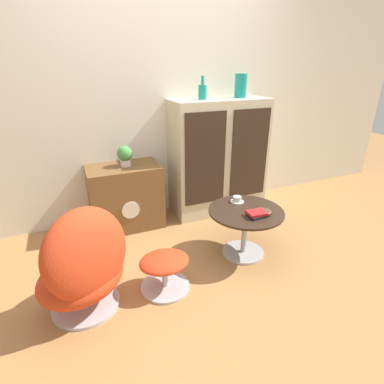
{
  "coord_description": "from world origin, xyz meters",
  "views": [
    {
      "loc": [
        -0.93,
        -1.68,
        1.55
      ],
      "look_at": [
        -0.01,
        0.46,
        0.55
      ],
      "focal_mm": 28.0,
      "sensor_mm": 36.0,
      "label": 1
    }
  ],
  "objects_px": {
    "egg_chair": "(84,267)",
    "book_stack": "(257,214)",
    "ottoman": "(164,267)",
    "coffee_table": "(245,223)",
    "tv_console": "(126,197)",
    "vase_leftmost": "(202,91)",
    "potted_plant": "(125,155)",
    "vase_inner_left": "(241,86)",
    "bowl": "(263,211)",
    "sideboard": "(218,157)",
    "teacup": "(237,200)"
  },
  "relations": [
    {
      "from": "egg_chair",
      "to": "coffee_table",
      "type": "distance_m",
      "value": 1.32
    },
    {
      "from": "egg_chair",
      "to": "vase_leftmost",
      "type": "xyz_separation_m",
      "value": [
        1.31,
        1.06,
        0.95
      ]
    },
    {
      "from": "sideboard",
      "to": "egg_chair",
      "type": "relative_size",
      "value": 1.56
    },
    {
      "from": "ottoman",
      "to": "vase_inner_left",
      "type": "distance_m",
      "value": 1.98
    },
    {
      "from": "vase_leftmost",
      "to": "sideboard",
      "type": "bearing_deg",
      "value": -1.12
    },
    {
      "from": "book_stack",
      "to": "vase_inner_left",
      "type": "bearing_deg",
      "value": 68.04
    },
    {
      "from": "teacup",
      "to": "bowl",
      "type": "xyz_separation_m",
      "value": [
        0.08,
        -0.28,
        -0.0
      ]
    },
    {
      "from": "book_stack",
      "to": "teacup",
      "type": "bearing_deg",
      "value": 90.36
    },
    {
      "from": "vase_inner_left",
      "to": "potted_plant",
      "type": "distance_m",
      "value": 1.37
    },
    {
      "from": "egg_chair",
      "to": "potted_plant",
      "type": "distance_m",
      "value": 1.24
    },
    {
      "from": "sideboard",
      "to": "tv_console",
      "type": "bearing_deg",
      "value": 179.76
    },
    {
      "from": "vase_inner_left",
      "to": "book_stack",
      "type": "bearing_deg",
      "value": -111.96
    },
    {
      "from": "egg_chair",
      "to": "bowl",
      "type": "distance_m",
      "value": 1.41
    },
    {
      "from": "ottoman",
      "to": "coffee_table",
      "type": "distance_m",
      "value": 0.8
    },
    {
      "from": "tv_console",
      "to": "egg_chair",
      "type": "height_order",
      "value": "egg_chair"
    },
    {
      "from": "ottoman",
      "to": "tv_console",
      "type": "bearing_deg",
      "value": 92.97
    },
    {
      "from": "tv_console",
      "to": "sideboard",
      "type": "bearing_deg",
      "value": -0.24
    },
    {
      "from": "potted_plant",
      "to": "book_stack",
      "type": "xyz_separation_m",
      "value": [
        0.82,
        -1.03,
        -0.31
      ]
    },
    {
      "from": "tv_console",
      "to": "bowl",
      "type": "distance_m",
      "value": 1.37
    },
    {
      "from": "vase_inner_left",
      "to": "teacup",
      "type": "xyz_separation_m",
      "value": [
        -0.42,
        -0.73,
        -0.9
      ]
    },
    {
      "from": "sideboard",
      "to": "book_stack",
      "type": "distance_m",
      "value": 1.05
    },
    {
      "from": "coffee_table",
      "to": "bowl",
      "type": "height_order",
      "value": "bowl"
    },
    {
      "from": "bowl",
      "to": "teacup",
      "type": "bearing_deg",
      "value": 106.16
    },
    {
      "from": "egg_chair",
      "to": "potted_plant",
      "type": "bearing_deg",
      "value": 64.32
    },
    {
      "from": "tv_console",
      "to": "vase_leftmost",
      "type": "xyz_separation_m",
      "value": [
        0.83,
        -0.0,
        0.98
      ]
    },
    {
      "from": "ottoman",
      "to": "coffee_table",
      "type": "bearing_deg",
      "value": 11.35
    },
    {
      "from": "vase_inner_left",
      "to": "potted_plant",
      "type": "bearing_deg",
      "value": 179.96
    },
    {
      "from": "ottoman",
      "to": "vase_leftmost",
      "type": "distance_m",
      "value": 1.72
    },
    {
      "from": "book_stack",
      "to": "ottoman",
      "type": "bearing_deg",
      "value": -177.92
    },
    {
      "from": "vase_leftmost",
      "to": "book_stack",
      "type": "xyz_separation_m",
      "value": [
        0.01,
        -1.03,
        -0.86
      ]
    },
    {
      "from": "sideboard",
      "to": "ottoman",
      "type": "relative_size",
      "value": 3.35
    },
    {
      "from": "tv_console",
      "to": "teacup",
      "type": "distance_m",
      "value": 1.12
    },
    {
      "from": "book_stack",
      "to": "bowl",
      "type": "bearing_deg",
      "value": 16.27
    },
    {
      "from": "egg_chair",
      "to": "coffee_table",
      "type": "bearing_deg",
      "value": 6.83
    },
    {
      "from": "vase_leftmost",
      "to": "book_stack",
      "type": "distance_m",
      "value": 1.34
    },
    {
      "from": "egg_chair",
      "to": "vase_leftmost",
      "type": "height_order",
      "value": "vase_leftmost"
    },
    {
      "from": "sideboard",
      "to": "teacup",
      "type": "distance_m",
      "value": 0.77
    },
    {
      "from": "ottoman",
      "to": "sideboard",
      "type": "bearing_deg",
      "value": 47.15
    },
    {
      "from": "sideboard",
      "to": "potted_plant",
      "type": "bearing_deg",
      "value": 179.73
    },
    {
      "from": "tv_console",
      "to": "potted_plant",
      "type": "height_order",
      "value": "potted_plant"
    },
    {
      "from": "book_stack",
      "to": "potted_plant",
      "type": "bearing_deg",
      "value": 128.53
    },
    {
      "from": "sideboard",
      "to": "coffee_table",
      "type": "height_order",
      "value": "sideboard"
    },
    {
      "from": "ottoman",
      "to": "bowl",
      "type": "height_order",
      "value": "bowl"
    },
    {
      "from": "potted_plant",
      "to": "vase_leftmost",
      "type": "bearing_deg",
      "value": -0.06
    },
    {
      "from": "sideboard",
      "to": "vase_leftmost",
      "type": "distance_m",
      "value": 0.72
    },
    {
      "from": "tv_console",
      "to": "teacup",
      "type": "xyz_separation_m",
      "value": [
        0.85,
        -0.73,
        0.12
      ]
    },
    {
      "from": "tv_console",
      "to": "coffee_table",
      "type": "relative_size",
      "value": 1.11
    },
    {
      "from": "potted_plant",
      "to": "book_stack",
      "type": "relative_size",
      "value": 1.24
    },
    {
      "from": "egg_chair",
      "to": "book_stack",
      "type": "bearing_deg",
      "value": 1.31
    },
    {
      "from": "teacup",
      "to": "vase_leftmost",
      "type": "bearing_deg",
      "value": 90.97
    }
  ]
}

